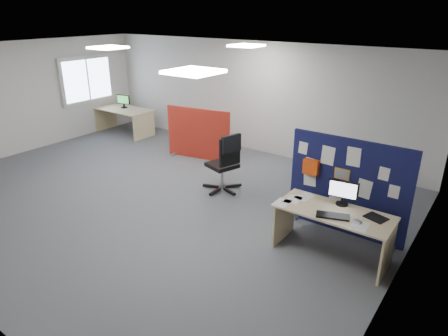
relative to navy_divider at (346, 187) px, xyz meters
The scene contains 18 objects.
floor 3.66m from the navy_divider, 165.41° to the right, with size 9.00×9.00×0.00m, color #57595F.
ceiling 4.05m from the navy_divider, 165.41° to the right, with size 9.00×7.00×0.02m, color white.
wall_back 4.36m from the navy_divider, 143.06° to the left, with size 9.00×0.02×2.70m, color silver.
wall_left 8.03m from the navy_divider, behind, with size 0.02×7.00×2.70m, color silver.
wall_right 1.49m from the navy_divider, 40.81° to the right, with size 0.02×7.00×2.70m, color silver.
window 8.01m from the navy_divider, behind, with size 0.06×1.70×1.30m.
ceiling_lights 3.65m from the navy_divider, behind, with size 4.10×4.10×0.04m.
navy_divider is the anchor object (origin of this frame).
main_desk 0.77m from the navy_divider, 80.45° to the right, with size 1.62×0.72×0.73m.
monitor_main 0.55m from the navy_divider, 75.82° to the right, with size 0.43×0.18×0.37m.
keyboard 0.96m from the navy_divider, 80.14° to the right, with size 0.45×0.18×0.03m, color black.
mouse 1.03m from the navy_divider, 61.14° to the right, with size 0.10×0.06×0.03m, color #A9A9AE.
paper_tray 0.91m from the navy_divider, 43.81° to the right, with size 0.28×0.22×0.01m, color black.
red_divider 4.27m from the navy_divider, 162.54° to the left, with size 1.62×0.36×1.23m.
second_desk 7.33m from the navy_divider, 166.85° to the left, with size 1.71×0.85×0.73m.
monitor_second 7.40m from the navy_divider, 166.53° to the left, with size 0.41×0.19×0.37m.
office_chair 2.41m from the navy_divider, behind, with size 0.80×0.76×1.19m.
desk_papers 0.87m from the navy_divider, 106.69° to the right, with size 1.38×0.72×0.00m.
Camera 1 is at (5.26, -4.85, 3.40)m, focal length 32.00 mm.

